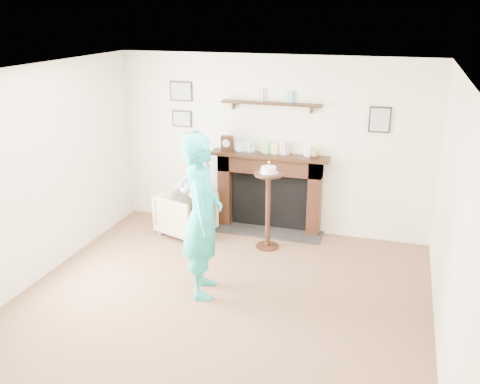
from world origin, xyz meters
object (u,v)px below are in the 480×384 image
at_px(woman, 204,291).
at_px(pedestal_table, 268,195).
at_px(armchair, 187,234).
at_px(man, 194,237).

relative_size(woman, pedestal_table, 1.53).
distance_m(armchair, woman, 1.69).
height_order(man, pedestal_table, pedestal_table).
xyz_separation_m(armchair, man, (0.14, -0.10, 0.00)).
bearing_deg(man, armchair, -130.55).
bearing_deg(armchair, woman, -131.39).
bearing_deg(woman, man, 9.13).
height_order(man, woman, woman).
bearing_deg(armchair, man, -105.07).
relative_size(armchair, man, 0.45).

